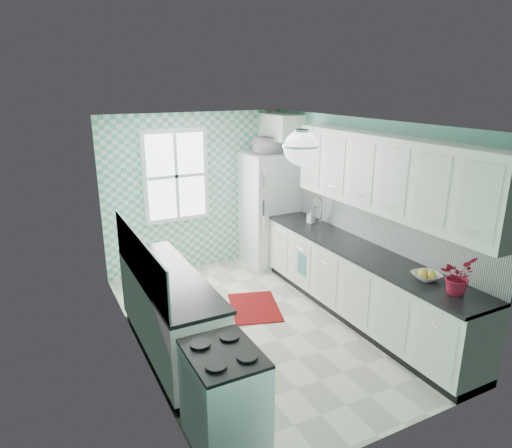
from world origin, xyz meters
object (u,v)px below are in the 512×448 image
sink (312,226)px  fruit_bowl (426,276)px  ceiling_light (301,148)px  microwave (270,145)px  fridge (269,209)px  potted_plant (457,276)px  stove (224,396)px

sink → fruit_bowl: (-0.00, -2.14, 0.04)m
ceiling_light → microwave: (1.11, 2.62, -0.34)m
fridge → microwave: microwave is taller
sink → fruit_bowl: sink is taller
fruit_bowl → potted_plant: bearing=-90.0°
ceiling_light → microwave: ceiling_light is taller
ceiling_light → potted_plant: (1.20, -1.00, -1.20)m
fruit_bowl → microwave: size_ratio=0.61×
potted_plant → stove: bearing=175.1°
fridge → sink: size_ratio=3.48×
fridge → potted_plant: bearing=-86.4°
stove → fruit_bowl: size_ratio=2.98×
microwave → fridge: bearing=50.9°
ceiling_light → microwave: 2.87m
stove → sink: bearing=42.0°
stove → microwave: size_ratio=1.83×
fridge → sink: 1.12m
ceiling_light → microwave: bearing=67.0°
fridge → microwave: (0.00, 0.00, 1.05)m
fridge → fruit_bowl: bearing=-86.2°
fridge → stove: bearing=-121.9°
fruit_bowl → potted_plant: size_ratio=0.77×
sink → stove: bearing=-137.5°
ceiling_light → potted_plant: ceiling_light is taller
ceiling_light → sink: ceiling_light is taller
fruit_bowl → potted_plant: potted_plant is taller
fruit_bowl → microwave: microwave is taller
sink → microwave: (-0.09, 1.12, 1.05)m
stove → fruit_bowl: fruit_bowl is taller
ceiling_light → sink: (1.20, 1.50, -1.39)m
fridge → microwave: bearing=55.6°
sink → potted_plant: 2.51m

